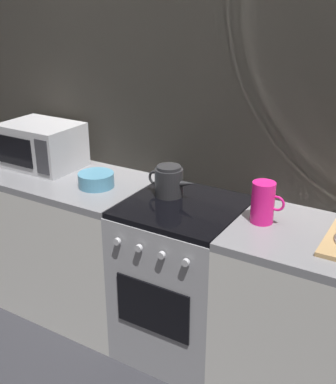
# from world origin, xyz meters

# --- Properties ---
(ground_plane) EXTENTS (8.00, 8.00, 0.00)m
(ground_plane) POSITION_xyz_m (0.00, 0.00, 0.00)
(ground_plane) COLOR #2D2D33
(back_wall) EXTENTS (3.60, 0.05, 2.40)m
(back_wall) POSITION_xyz_m (0.00, 0.32, 1.20)
(back_wall) COLOR #A39989
(back_wall) RESTS_ON ground_plane
(counter_left) EXTENTS (1.20, 0.60, 0.90)m
(counter_left) POSITION_xyz_m (-0.90, 0.00, 0.45)
(counter_left) COLOR silver
(counter_left) RESTS_ON ground_plane
(stove_unit) EXTENTS (0.60, 0.63, 0.90)m
(stove_unit) POSITION_xyz_m (-0.00, -0.00, 0.45)
(stove_unit) COLOR #9E9EA3
(stove_unit) RESTS_ON ground_plane
(microwave) EXTENTS (0.46, 0.35, 0.27)m
(microwave) POSITION_xyz_m (-1.03, 0.07, 1.04)
(microwave) COLOR #B2B2B7
(microwave) RESTS_ON counter_left
(kettle) EXTENTS (0.28, 0.15, 0.17)m
(kettle) POSITION_xyz_m (-0.12, 0.07, 0.98)
(kettle) COLOR #262628
(kettle) RESTS_ON stove_unit
(mixing_bowl) EXTENTS (0.20, 0.20, 0.08)m
(mixing_bowl) POSITION_xyz_m (-0.54, -0.03, 0.94)
(mixing_bowl) COLOR teal
(mixing_bowl) RESTS_ON counter_left
(pitcher) EXTENTS (0.16, 0.11, 0.20)m
(pitcher) POSITION_xyz_m (0.42, 0.02, 1.00)
(pitcher) COLOR #E5197A
(pitcher) RESTS_ON counter_right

